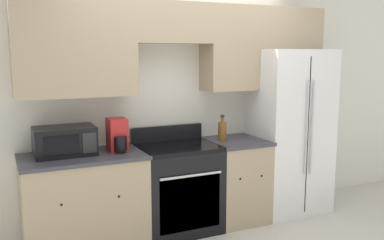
{
  "coord_description": "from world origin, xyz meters",
  "views": [
    {
      "loc": [
        -1.82,
        -3.56,
        1.82
      ],
      "look_at": [
        0.0,
        0.31,
        1.14
      ],
      "focal_mm": 40.0,
      "sensor_mm": 36.0,
      "label": 1
    }
  ],
  "objects_px": {
    "microwave": "(65,141)",
    "bottle": "(222,131)",
    "oven_range": "(178,188)",
    "refrigerator": "(287,131)"
  },
  "relations": [
    {
      "from": "microwave",
      "to": "bottle",
      "type": "xyz_separation_m",
      "value": [
        1.61,
        -0.05,
        -0.02
      ]
    },
    {
      "from": "oven_range",
      "to": "refrigerator",
      "type": "xyz_separation_m",
      "value": [
        1.39,
        0.05,
        0.48
      ]
    },
    {
      "from": "bottle",
      "to": "oven_range",
      "type": "bearing_deg",
      "value": -177.65
    },
    {
      "from": "microwave",
      "to": "bottle",
      "type": "distance_m",
      "value": 1.62
    },
    {
      "from": "oven_range",
      "to": "microwave",
      "type": "relative_size",
      "value": 1.94
    },
    {
      "from": "refrigerator",
      "to": "microwave",
      "type": "bearing_deg",
      "value": 179.52
    },
    {
      "from": "oven_range",
      "to": "refrigerator",
      "type": "relative_size",
      "value": 0.57
    },
    {
      "from": "microwave",
      "to": "refrigerator",
      "type": "bearing_deg",
      "value": -0.48
    },
    {
      "from": "refrigerator",
      "to": "microwave",
      "type": "xyz_separation_m",
      "value": [
        -2.48,
        0.02,
        0.1
      ]
    },
    {
      "from": "oven_range",
      "to": "refrigerator",
      "type": "height_order",
      "value": "refrigerator"
    }
  ]
}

